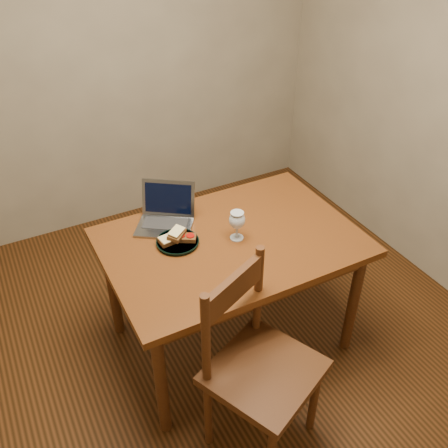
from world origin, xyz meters
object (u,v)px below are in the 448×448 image
laptop (166,213)px  table (231,252)px  chair (260,360)px  plate (178,242)px  milk_glass (237,225)px

laptop → table: bearing=-17.2°
table → chair: (-0.18, -0.60, -0.12)m
table → chair: size_ratio=2.16×
plate → laptop: (0.03, 0.21, 0.05)m
chair → plate: (-0.08, 0.69, 0.21)m
table → plate: bearing=159.8°
milk_glass → laptop: bearing=130.8°
plate → laptop: size_ratio=0.57×
chair → milk_glass: bearing=46.4°
table → milk_glass: size_ratio=7.99×
table → laptop: bearing=127.9°
chair → laptop: laptop is taller
plate → laptop: 0.21m
chair → milk_glass: chair is taller
milk_glass → laptop: (-0.26, 0.31, -0.03)m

